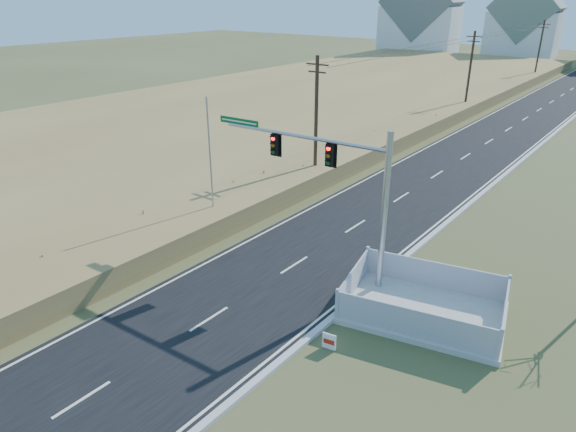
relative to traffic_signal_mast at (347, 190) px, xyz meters
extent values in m
plane|color=#464B24|center=(-2.61, -4.47, -4.64)|extent=(260.00, 260.00, 0.00)
cube|color=black|center=(-2.61, 45.53, -4.61)|extent=(8.00, 180.00, 0.06)
cube|color=#B2AFA8|center=(1.54, 45.53, -4.55)|extent=(0.30, 180.00, 0.18)
cube|color=#9A8245|center=(-26.61, 35.53, -3.99)|extent=(38.00, 110.00, 1.30)
cylinder|color=#422D1E|center=(-9.11, 10.53, -0.14)|extent=(0.26, 0.26, 9.00)
cube|color=#422D1E|center=(-9.11, 10.53, 3.76)|extent=(1.80, 0.10, 0.10)
cube|color=#422D1E|center=(-9.11, 10.53, 3.26)|extent=(1.40, 0.10, 0.10)
cylinder|color=#422D1E|center=(-9.11, 40.53, -0.14)|extent=(0.26, 0.26, 9.00)
cube|color=#422D1E|center=(-9.11, 40.53, 3.76)|extent=(1.80, 0.10, 0.10)
cube|color=#422D1E|center=(-9.11, 40.53, 3.26)|extent=(1.40, 0.10, 0.10)
cylinder|color=#422D1E|center=(-9.11, 70.53, -0.14)|extent=(0.26, 0.26, 9.00)
cube|color=#422D1E|center=(-9.11, 70.53, 3.76)|extent=(1.80, 0.10, 0.10)
cube|color=#422D1E|center=(-9.11, 70.53, 3.26)|extent=(1.40, 0.10, 0.10)
cube|color=silver|center=(-40.61, 95.53, 0.36)|extent=(17.38, 13.12, 10.00)
cube|color=slate|center=(-40.61, 95.53, 6.26)|extent=(17.69, 13.38, 16.29)
cube|color=silver|center=(-20.61, 103.53, -0.14)|extent=(14.66, 10.95, 9.00)
cube|color=slate|center=(-20.61, 103.53, 5.26)|extent=(14.93, 11.17, 14.26)
cylinder|color=#9EA0A5|center=(1.89, 0.13, -4.53)|extent=(0.65, 0.65, 0.22)
cylinder|color=#9EA0A5|center=(1.89, 0.13, -0.83)|extent=(0.28, 0.28, 7.61)
cylinder|color=#9EA0A5|center=(-2.45, -0.17, 2.11)|extent=(8.69, 0.78, 0.17)
cube|color=black|center=(-0.93, -0.06, 1.48)|extent=(0.36, 0.30, 1.05)
cube|color=black|center=(-3.97, -0.28, 1.48)|extent=(0.36, 0.30, 1.05)
cube|color=#055720|center=(-6.14, -0.43, 2.33)|extent=(2.39, 0.21, 0.33)
cube|color=#B7B5AD|center=(4.39, -0.46, -4.51)|extent=(7.52, 5.93, 0.26)
cube|color=#A9A9AD|center=(4.87, -2.53, -3.74)|extent=(6.23, 1.50, 1.28)
cube|color=#A9A9AD|center=(3.92, 1.61, -3.74)|extent=(6.23, 1.50, 1.28)
cube|color=#A9A9AD|center=(1.28, -1.17, -3.74)|extent=(1.03, 4.16, 1.28)
cube|color=#A9A9AD|center=(7.50, 0.25, -3.74)|extent=(1.03, 4.16, 1.28)
cube|color=white|center=(2.51, -4.94, -4.26)|extent=(0.56, 0.15, 0.70)
cube|color=red|center=(2.52, -4.97, -4.26)|extent=(0.45, 0.10, 0.20)
cylinder|color=#B7B5AD|center=(-9.32, 0.44, -4.56)|extent=(0.35, 0.35, 0.15)
cylinder|color=#9EA0A5|center=(-9.32, 0.44, -0.78)|extent=(0.10, 0.10, 7.71)
camera|label=1|loc=(11.31, -18.81, 8.22)|focal=32.00mm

